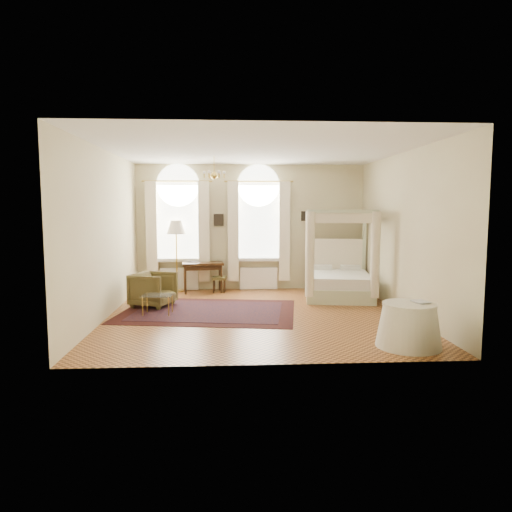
{
  "coord_description": "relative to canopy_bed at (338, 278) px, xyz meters",
  "views": [
    {
      "loc": [
        -0.57,
        -9.1,
        2.16
      ],
      "look_at": [
        -0.01,
        0.4,
        1.16
      ],
      "focal_mm": 32.0,
      "sensor_mm": 36.0,
      "label": 1
    }
  ],
  "objects": [
    {
      "name": "ground",
      "position": [
        -2.07,
        -1.69,
        -0.48
      ],
      "size": [
        6.0,
        6.0,
        0.0
      ],
      "primitive_type": "plane",
      "color": "#AA6831",
      "rests_on": "ground"
    },
    {
      "name": "room_walls",
      "position": [
        -2.07,
        -1.69,
        1.5
      ],
      "size": [
        6.0,
        6.0,
        6.0
      ],
      "color": "beige",
      "rests_on": "ground"
    },
    {
      "name": "window_left",
      "position": [
        -3.97,
        1.19,
        1.01
      ],
      "size": [
        1.62,
        0.27,
        3.29
      ],
      "color": "white",
      "rests_on": "room_walls"
    },
    {
      "name": "window_right",
      "position": [
        -1.87,
        1.19,
        1.01
      ],
      "size": [
        1.62,
        0.27,
        3.29
      ],
      "color": "white",
      "rests_on": "room_walls"
    },
    {
      "name": "chandelier",
      "position": [
        -2.97,
        -0.49,
        2.42
      ],
      "size": [
        0.51,
        0.45,
        0.5
      ],
      "color": "#B7953D",
      "rests_on": "room_walls"
    },
    {
      "name": "wall_pictures",
      "position": [
        -1.98,
        1.28,
        1.41
      ],
      "size": [
        2.54,
        0.03,
        0.39
      ],
      "color": "black",
      "rests_on": "room_walls"
    },
    {
      "name": "canopy_bed",
      "position": [
        0.0,
        0.0,
        0.0
      ],
      "size": [
        1.87,
        2.18,
        2.12
      ],
      "color": "#BAC39F",
      "rests_on": "ground"
    },
    {
      "name": "nightstand",
      "position": [
        0.63,
        1.01,
        -0.21
      ],
      "size": [
        0.48,
        0.46,
        0.55
      ],
      "primitive_type": "cube",
      "rotation": [
        0.0,
        0.0,
        -0.34
      ],
      "color": "#331D0E",
      "rests_on": "ground"
    },
    {
      "name": "nightstand_lamp",
      "position": [
        0.73,
        1.01,
        0.33
      ],
      "size": [
        0.27,
        0.27,
        0.4
      ],
      "color": "#B7953D",
      "rests_on": "nightstand"
    },
    {
      "name": "writing_desk",
      "position": [
        -3.32,
        0.86,
        0.18
      ],
      "size": [
        1.09,
        0.67,
        0.77
      ],
      "color": "#331D0E",
      "rests_on": "ground"
    },
    {
      "name": "laptop",
      "position": [
        -3.6,
        0.99,
        0.31
      ],
      "size": [
        0.37,
        0.28,
        0.03
      ],
      "primitive_type": "imported",
      "rotation": [
        0.0,
        0.0,
        2.92
      ],
      "color": "black",
      "rests_on": "writing_desk"
    },
    {
      "name": "stool",
      "position": [
        -2.9,
        0.83,
        -0.14
      ],
      "size": [
        0.38,
        0.38,
        0.41
      ],
      "color": "#4D4721",
      "rests_on": "ground"
    },
    {
      "name": "armchair",
      "position": [
        -4.31,
        -0.79,
        -0.1
      ],
      "size": [
        1.07,
        1.05,
        0.76
      ],
      "primitive_type": "imported",
      "rotation": [
        0.0,
        0.0,
        1.2
      ],
      "color": "#4A401F",
      "rests_on": "ground"
    },
    {
      "name": "coffee_table",
      "position": [
        -4.1,
        -1.58,
        -0.11
      ],
      "size": [
        0.64,
        0.47,
        0.41
      ],
      "color": "white",
      "rests_on": "ground"
    },
    {
      "name": "floor_lamp",
      "position": [
        -4.0,
        1.01,
        1.09
      ],
      "size": [
        0.48,
        0.48,
        1.85
      ],
      "color": "#B7953D",
      "rests_on": "ground"
    },
    {
      "name": "oriental_rug",
      "position": [
        -3.08,
        -1.35,
        -0.48
      ],
      "size": [
        3.91,
        3.06,
        0.01
      ],
      "color": "#3A110D",
      "rests_on": "ground"
    },
    {
      "name": "side_table",
      "position": [
        0.16,
        -3.98,
        -0.14
      ],
      "size": [
        1.01,
        1.01,
        0.69
      ],
      "color": "beige",
      "rests_on": "ground"
    },
    {
      "name": "book",
      "position": [
        0.25,
        -3.97,
        0.22
      ],
      "size": [
        0.27,
        0.32,
        0.03
      ],
      "primitive_type": "imported",
      "rotation": [
        0.0,
        0.0,
        0.24
      ],
      "color": "black",
      "rests_on": "side_table"
    }
  ]
}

